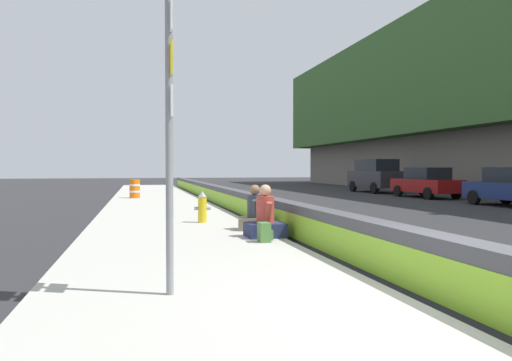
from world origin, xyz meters
name	(u,v)px	position (x,y,z in m)	size (l,w,h in m)	color
ground_plane	(457,312)	(0.00, 0.00, 0.00)	(160.00, 160.00, 0.00)	#2B2B2D
sidewalk_strip	(230,325)	(0.00, 2.65, 0.07)	(80.00, 4.40, 0.14)	#B5B2A8
jersey_barrier	(457,276)	(0.00, 0.00, 0.42)	(76.00, 0.45, 0.85)	#47474C
route_sign_post	(170,120)	(1.06, 3.17, 2.23)	(0.44, 0.09, 3.60)	gray
fire_hydrant	(202,206)	(8.53, 1.81, 0.59)	(0.26, 0.46, 0.88)	gold
seated_person_foreground	(265,220)	(5.41, 0.82, 0.50)	(0.74, 0.86, 1.16)	#23284C
seated_person_middle	(255,216)	(6.67, 0.75, 0.49)	(0.85, 0.94, 1.11)	#706651
backpack	(265,232)	(4.71, 1.02, 0.33)	(0.32, 0.28, 0.40)	#4C7A3D
construction_barrel	(135,189)	(20.37, 3.73, 0.62)	(0.54, 0.54, 0.95)	orange
parked_car_fourth	(426,183)	(18.91, -12.24, 0.86)	(4.55, 2.05, 1.71)	maroon
parked_car_midline	(376,175)	(24.99, -12.35, 1.18)	(4.83, 2.12, 2.28)	#28282D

